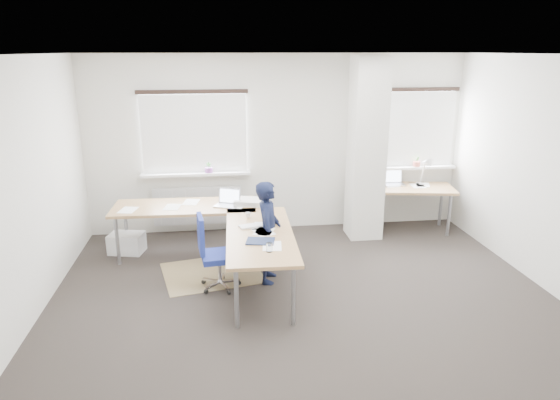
{
  "coord_description": "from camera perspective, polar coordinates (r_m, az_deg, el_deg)",
  "views": [
    {
      "loc": [
        -0.98,
        -5.31,
        2.84
      ],
      "look_at": [
        -0.17,
        0.9,
        0.95
      ],
      "focal_mm": 32.0,
      "sensor_mm": 36.0,
      "label": 1
    }
  ],
  "objects": [
    {
      "name": "ground",
      "position": [
        6.1,
        2.7,
        -11.02
      ],
      "size": [
        6.0,
        6.0,
        0.0
      ],
      "primitive_type": "plane",
      "color": "black",
      "rests_on": "ground"
    },
    {
      "name": "floor_mat",
      "position": [
        6.76,
        -7.78,
        -8.23
      ],
      "size": [
        1.43,
        1.29,
        0.01
      ],
      "primitive_type": "cube",
      "rotation": [
        0.0,
        0.0,
        0.21
      ],
      "color": "olive",
      "rests_on": "ground"
    },
    {
      "name": "white_crate",
      "position": [
        7.63,
        -17.11,
        -4.72
      ],
      "size": [
        0.54,
        0.43,
        0.29
      ],
      "primitive_type": "cube",
      "rotation": [
        0.0,
        0.0,
        -0.23
      ],
      "color": "white",
      "rests_on": "ground"
    },
    {
      "name": "desk_side",
      "position": [
        8.3,
        14.55,
        1.17
      ],
      "size": [
        1.5,
        0.93,
        1.22
      ],
      "rotation": [
        0.0,
        0.0,
        -0.17
      ],
      "color": "olive",
      "rests_on": "ground"
    },
    {
      "name": "desk_main",
      "position": [
        6.6,
        -6.54,
        -2.35
      ],
      "size": [
        2.41,
        2.68,
        0.96
      ],
      "rotation": [
        0.0,
        0.0,
        -0.03
      ],
      "color": "olive",
      "rests_on": "ground"
    },
    {
      "name": "task_chair",
      "position": [
        6.25,
        -7.26,
        -7.71
      ],
      "size": [
        0.52,
        0.52,
        0.95
      ],
      "rotation": [
        0.0,
        0.0,
        0.12
      ],
      "color": "navy",
      "rests_on": "ground"
    },
    {
      "name": "room_shell",
      "position": [
        5.98,
        3.9,
        6.18
      ],
      "size": [
        6.04,
        5.04,
        2.82
      ],
      "color": "silver",
      "rests_on": "ground"
    },
    {
      "name": "person",
      "position": [
        6.26,
        -1.35,
        -3.69
      ],
      "size": [
        0.4,
        0.53,
        1.31
      ],
      "primitive_type": "imported",
      "rotation": [
        0.0,
        0.0,
        1.38
      ],
      "color": "black",
      "rests_on": "ground"
    }
  ]
}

